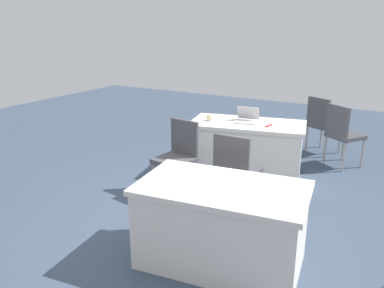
# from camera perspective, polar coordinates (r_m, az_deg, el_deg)

# --- Properties ---
(ground_plane) EXTENTS (14.40, 14.40, 0.00)m
(ground_plane) POSITION_cam_1_polar(r_m,az_deg,el_deg) (4.34, -0.41, -11.77)
(ground_plane) COLOR #3D4C60
(table_foreground) EXTENTS (1.73, 1.12, 0.77)m
(table_foreground) POSITION_cam_1_polar(r_m,az_deg,el_deg) (5.63, 8.04, -0.60)
(table_foreground) COLOR silver
(table_foreground) RESTS_ON ground
(table_mid_left) EXTENTS (1.57, 1.03, 0.77)m
(table_mid_left) POSITION_cam_1_polar(r_m,az_deg,el_deg) (3.56, 4.34, -11.76)
(table_mid_left) COLOR silver
(table_mid_left) RESTS_ON ground
(chair_near_front) EXTENTS (0.45, 0.45, 0.98)m
(chair_near_front) POSITION_cam_1_polar(r_m,az_deg,el_deg) (4.33, 6.45, -3.60)
(chair_near_front) COLOR #9E9993
(chair_near_front) RESTS_ON ground
(chair_tucked_left) EXTENTS (0.61, 0.61, 0.96)m
(chair_tucked_left) POSITION_cam_1_polar(r_m,az_deg,el_deg) (6.22, 21.30, 1.70)
(chair_tucked_left) COLOR #9E9993
(chair_tucked_left) RESTS_ON ground
(chair_tucked_right) EXTENTS (0.59, 0.59, 0.96)m
(chair_tucked_right) POSITION_cam_1_polar(r_m,az_deg,el_deg) (6.76, 18.66, 3.17)
(chair_tucked_right) COLOR #9E9993
(chair_tucked_right) RESTS_ON ground
(chair_aisle) EXTENTS (0.50, 0.50, 0.95)m
(chair_aisle) POSITION_cam_1_polar(r_m,az_deg,el_deg) (4.86, -2.05, -1.39)
(chair_aisle) COLOR #9E9993
(chair_aisle) RESTS_ON ground
(laptop_silver) EXTENTS (0.36, 0.34, 0.21)m
(laptop_silver) POSITION_cam_1_polar(r_m,az_deg,el_deg) (5.55, 8.06, 3.65)
(laptop_silver) COLOR silver
(laptop_silver) RESTS_ON table_foreground
(yarn_ball) EXTENTS (0.10, 0.10, 0.10)m
(yarn_ball) POSITION_cam_1_polar(r_m,az_deg,el_deg) (5.57, 2.61, 3.94)
(yarn_ball) COLOR beige
(yarn_ball) RESTS_ON table_foreground
(scissors_red) EXTENTS (0.07, 0.18, 0.01)m
(scissors_red) POSITION_cam_1_polar(r_m,az_deg,el_deg) (5.39, 11.25, 2.66)
(scissors_red) COLOR red
(scissors_red) RESTS_ON table_foreground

